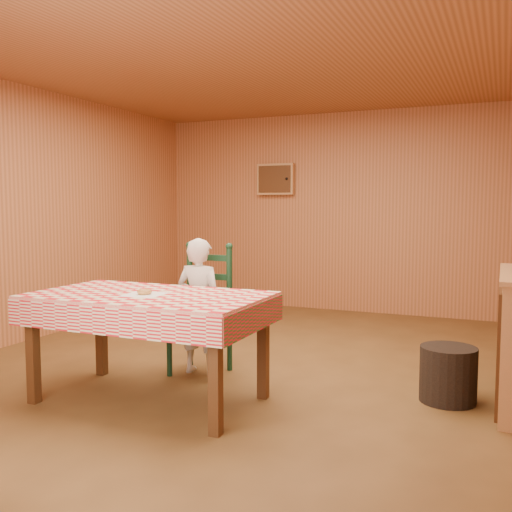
{
  "coord_description": "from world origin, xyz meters",
  "views": [
    {
      "loc": [
        1.97,
        -4.34,
        1.38
      ],
      "look_at": [
        0.0,
        0.2,
        0.95
      ],
      "focal_mm": 40.0,
      "sensor_mm": 36.0,
      "label": 1
    }
  ],
  "objects_px": {
    "ladder_chair": "(203,312)",
    "seated_child": "(200,306)",
    "dining_table": "(149,305)",
    "storage_bin": "(448,374)"
  },
  "relations": [
    {
      "from": "ladder_chair",
      "to": "storage_bin",
      "type": "height_order",
      "value": "ladder_chair"
    },
    {
      "from": "dining_table",
      "to": "ladder_chair",
      "type": "height_order",
      "value": "ladder_chair"
    },
    {
      "from": "dining_table",
      "to": "seated_child",
      "type": "relative_size",
      "value": 1.47
    },
    {
      "from": "seated_child",
      "to": "dining_table",
      "type": "bearing_deg",
      "value": 90.0
    },
    {
      "from": "ladder_chair",
      "to": "seated_child",
      "type": "xyz_separation_m",
      "value": [
        0.0,
        -0.06,
        0.06
      ]
    },
    {
      "from": "ladder_chair",
      "to": "seated_child",
      "type": "bearing_deg",
      "value": -90.0
    },
    {
      "from": "dining_table",
      "to": "ladder_chair",
      "type": "relative_size",
      "value": 1.53
    },
    {
      "from": "dining_table",
      "to": "storage_bin",
      "type": "relative_size",
      "value": 4.2
    },
    {
      "from": "dining_table",
      "to": "ladder_chair",
      "type": "xyz_separation_m",
      "value": [
        -0.0,
        0.79,
        -0.18
      ]
    },
    {
      "from": "ladder_chair",
      "to": "storage_bin",
      "type": "relative_size",
      "value": 2.74
    }
  ]
}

